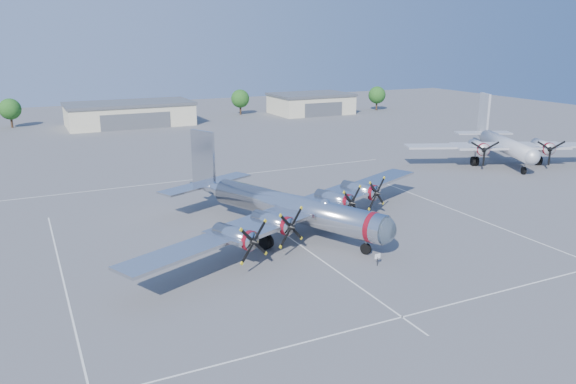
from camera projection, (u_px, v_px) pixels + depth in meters
name	position (u px, v px, depth m)	size (l,w,h in m)	color
ground	(277.00, 229.00, 60.57)	(260.00, 260.00, 0.00)	#5B5B5D
parking_lines	(284.00, 234.00, 59.06)	(60.00, 50.08, 0.01)	silver
hangar_center	(130.00, 114.00, 130.89)	(28.60, 14.60, 5.40)	beige
hangar_east	(311.00, 103.00, 151.11)	(20.60, 14.60, 5.40)	beige
tree_west	(10.00, 109.00, 126.91)	(4.80, 4.80, 6.64)	#382619
tree_east	(240.00, 99.00, 148.35)	(4.80, 4.80, 6.64)	#382619
tree_far_east	(377.00, 95.00, 157.43)	(4.80, 4.80, 6.64)	#382619
main_bomber_b29	(285.00, 231.00, 59.81)	(43.10, 29.48, 9.53)	silver
twin_engine_east	(502.00, 164.00, 91.83)	(33.03, 23.75, 10.47)	#B8B9BD
info_placard	(378.00, 257.00, 50.60)	(0.61, 0.08, 1.16)	black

